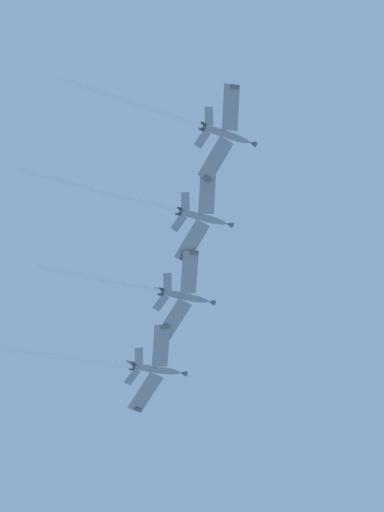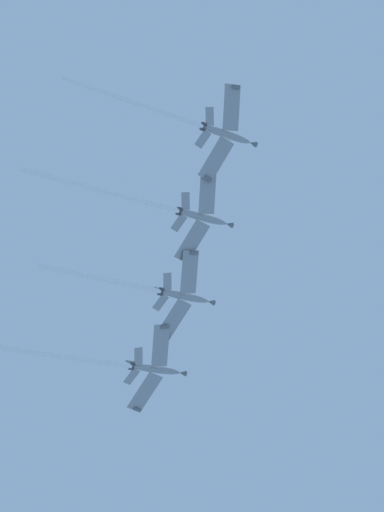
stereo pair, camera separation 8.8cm
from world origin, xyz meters
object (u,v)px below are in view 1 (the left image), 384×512
at_px(jet_far_left, 124,365).
at_px(jet_centre, 164,207).
at_px(jet_inner_left, 156,291).
at_px(jet_inner_right, 197,125).

relative_size(jet_far_left, jet_centre, 0.88).
bearing_deg(jet_inner_left, jet_centre, 94.58).
bearing_deg(jet_centre, jet_far_left, -76.58).
distance_m(jet_far_left, jet_centre, 33.08).
height_order(jet_far_left, jet_centre, jet_centre).
height_order(jet_inner_left, jet_centre, jet_centre).
xyz_separation_m(jet_far_left, jet_centre, (-7.68, 32.17, 0.27)).
xyz_separation_m(jet_far_left, jet_inner_left, (-6.32, 15.21, 1.56)).
distance_m(jet_inner_left, jet_centre, 17.07).
relative_size(jet_far_left, jet_inner_right, 0.96).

